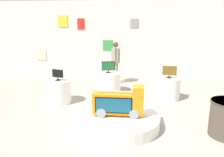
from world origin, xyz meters
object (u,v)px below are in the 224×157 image
Objects in this scene: tv_on_center_rear at (169,71)px; tv_on_left_rear at (108,67)px; main_display_pedestal at (118,121)px; display_pedestal_center_rear at (168,88)px; display_pedestal_left_rear at (108,82)px; tv_on_right_rear at (58,74)px; display_pedestal_right_rear at (59,91)px; shopper_browsing_near_truck at (115,59)px; novelty_firetruck_tv at (119,103)px.

tv_on_left_rear is at bearing 163.18° from tv_on_center_rear.
display_pedestal_center_rear is (1.43, 2.03, 0.20)m from main_display_pedestal.
tv_on_right_rear reaches higher than display_pedestal_left_rear.
tv_on_left_rear is at bearing 100.47° from main_display_pedestal.
tv_on_center_rear is (0.00, -0.00, 0.55)m from display_pedestal_center_rear.
display_pedestal_left_rear is 0.55m from tv_on_left_rear.
main_display_pedestal is 2.34m from display_pedestal_right_rear.
tv_on_center_rear is at bearing -16.82° from tv_on_left_rear.
display_pedestal_left_rear is at bearing 100.44° from main_display_pedestal.
display_pedestal_left_rear is 0.52× the size of shopper_browsing_near_truck.
tv_on_center_rear is 2.50m from shopper_browsing_near_truck.
tv_on_left_rear is 1.21m from shopper_browsing_near_truck.
display_pedestal_left_rear is 2.37× the size of tv_on_right_rear.
display_pedestal_left_rear is at bearing 78.14° from tv_on_left_rear.
tv_on_left_rear reaches higher than display_pedestal_center_rear.
novelty_firetruck_tv is at bearing -124.81° from tv_on_center_rear.
display_pedestal_left_rear is at bearing 163.18° from display_pedestal_center_rear.
display_pedestal_center_rear is 1.57× the size of tv_on_center_rear.
tv_on_right_rear is (0.00, -0.00, 0.52)m from display_pedestal_right_rear.
novelty_firetruck_tv is (0.02, -0.01, 0.42)m from main_display_pedestal.
tv_on_center_rear is (1.43, 2.02, 0.75)m from main_display_pedestal.
display_pedestal_center_rear reaches higher than main_display_pedestal.
shopper_browsing_near_truck is at bearing 95.13° from novelty_firetruck_tv.
display_pedestal_center_rear is 0.44× the size of shopper_browsing_near_truck.
shopper_browsing_near_truck is at bearing 82.35° from tv_on_left_rear.
shopper_browsing_near_truck is at bearing 82.36° from display_pedestal_left_rear.
tv_on_center_rear is at bearing 10.15° from display_pedestal_right_rear.
tv_on_left_rear is at bearing -97.65° from shopper_browsing_near_truck.
tv_on_left_rear is 1.86m from display_pedestal_right_rear.
tv_on_left_rear is 1.23× the size of tv_on_right_rear.
tv_on_right_rear is at bearing 141.87° from main_display_pedestal.
novelty_firetruck_tv is 2.36m from display_pedestal_right_rear.
display_pedestal_left_rear is 1.87× the size of tv_on_center_rear.
display_pedestal_right_rear is at bearing -139.16° from display_pedestal_left_rear.
tv_on_left_rear is (-0.00, -0.00, 0.55)m from display_pedestal_left_rear.
display_pedestal_right_rear is (-3.26, -0.58, -0.55)m from tv_on_center_rear.
display_pedestal_center_rear is 2.56m from shopper_browsing_near_truck.
main_display_pedestal is at bearing -79.56° from display_pedestal_left_rear.
novelty_firetruck_tv is 1.33× the size of display_pedestal_left_rear.
display_pedestal_left_rear is at bearing 40.84° from display_pedestal_right_rear.
novelty_firetruck_tv is 2.67m from display_pedestal_left_rear.
shopper_browsing_near_truck reaches higher than tv_on_left_rear.
main_display_pedestal is 2.59m from tv_on_center_rear.
main_display_pedestal is 2.65× the size of display_pedestal_center_rear.
novelty_firetruck_tv is at bearing -18.08° from main_display_pedestal.
tv_on_right_rear is 0.22× the size of shopper_browsing_near_truck.
shopper_browsing_near_truck reaches higher than main_display_pedestal.
display_pedestal_center_rear is at bearing 54.76° from main_display_pedestal.
novelty_firetruck_tv is at bearing -79.14° from display_pedestal_left_rear.
main_display_pedestal is 4.16× the size of tv_on_center_rear.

